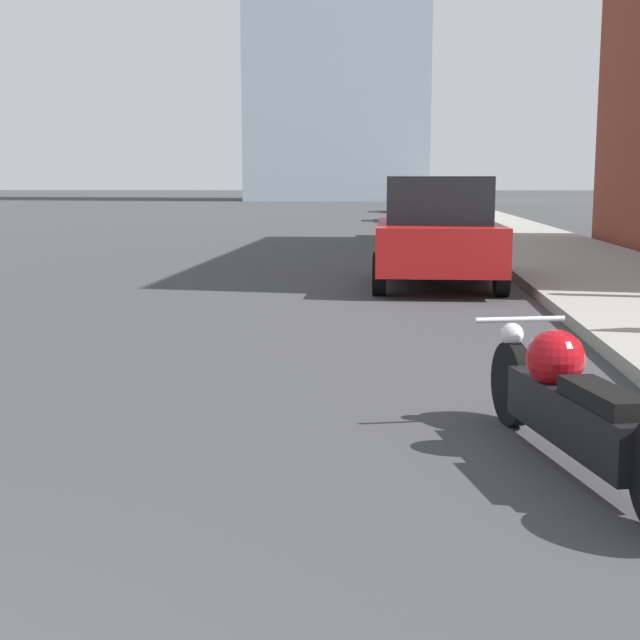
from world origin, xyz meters
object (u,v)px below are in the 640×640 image
at_px(motorcycle, 571,405).
at_px(parked_car_yellow, 423,211).
at_px(parked_car_red, 437,233).
at_px(parked_car_black, 414,196).
at_px(parked_car_silver, 420,201).

distance_m(motorcycle, parked_car_yellow, 21.28).
xyz_separation_m(parked_car_red, parked_car_yellow, (0.09, 12.00, -0.01)).
bearing_deg(parked_car_red, parked_car_black, 89.28).
bearing_deg(parked_car_black, motorcycle, -94.46).
relative_size(parked_car_yellow, parked_car_black, 0.93).
bearing_deg(motorcycle, parked_car_black, 76.60).
height_order(parked_car_red, parked_car_silver, parked_car_red).
xyz_separation_m(parked_car_red, parked_car_black, (0.23, 37.28, 0.03)).
relative_size(parked_car_red, parked_car_yellow, 0.89).
relative_size(parked_car_yellow, parked_car_silver, 1.09).
distance_m(parked_car_yellow, parked_car_black, 25.28).
xyz_separation_m(motorcycle, parked_car_red, (-0.40, 9.26, 0.48)).
bearing_deg(motorcycle, parked_car_yellow, 77.24).
height_order(parked_car_red, parked_car_yellow, parked_car_red).
relative_size(parked_car_red, parked_car_black, 0.82).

